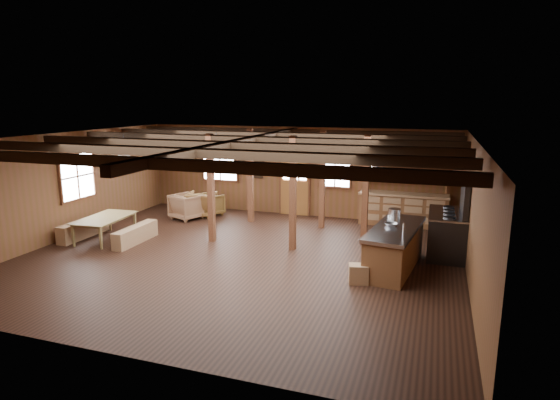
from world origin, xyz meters
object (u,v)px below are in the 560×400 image
(kitchen_island, at_px, (394,248))
(dining_table, at_px, (107,228))
(armchair_b, at_px, (210,204))
(armchair_a, at_px, (201,204))
(commercial_range, at_px, (450,227))
(armchair_c, at_px, (187,206))

(kitchen_island, bearing_deg, dining_table, -171.11)
(kitchen_island, height_order, armchair_b, kitchen_island)
(kitchen_island, relative_size, dining_table, 1.51)
(dining_table, height_order, armchair_b, armchair_b)
(armchair_a, distance_m, armchair_b, 0.29)
(kitchen_island, xyz_separation_m, armchair_a, (-6.22, 2.85, -0.09))
(dining_table, xyz_separation_m, armchair_a, (1.18, 3.05, 0.09))
(commercial_range, height_order, dining_table, commercial_range)
(armchair_b, height_order, armchair_c, armchair_c)
(commercial_range, height_order, armchair_c, commercial_range)
(kitchen_island, xyz_separation_m, armchair_c, (-6.48, 2.41, -0.08))
(kitchen_island, distance_m, armchair_b, 6.80)
(armchair_b, distance_m, armchair_c, 0.80)
(commercial_range, relative_size, armchair_c, 2.50)
(armchair_a, bearing_deg, kitchen_island, 145.09)
(commercial_range, relative_size, dining_table, 1.26)
(kitchen_island, bearing_deg, armchair_c, 166.92)
(commercial_range, xyz_separation_m, armchair_c, (-7.63, 1.05, -0.29))
(armchair_b, bearing_deg, armchair_a, 89.33)
(dining_table, bearing_deg, armchair_b, -26.33)
(dining_table, distance_m, armchair_c, 2.77)
(kitchen_island, height_order, armchair_a, kitchen_island)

